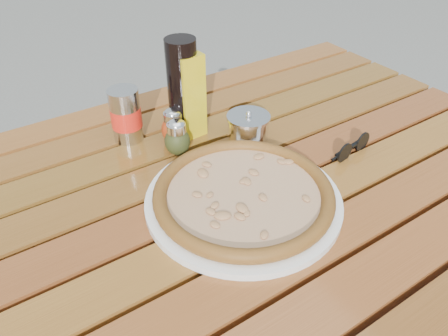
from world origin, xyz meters
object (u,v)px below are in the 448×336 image
pizza (243,193)px  pepper_shaker (174,126)px  sunglasses (352,148)px  table (229,214)px  parmesan_tin (248,127)px  plate (243,200)px  soda_can (126,115)px  olive_oil_cruet (189,95)px  dark_bottle (183,89)px  oregano_shaker (177,138)px

pizza → pepper_shaker: bearing=91.3°
pizza → sunglasses: (0.29, 0.00, -0.01)m
table → sunglasses: sunglasses is taller
pepper_shaker → parmesan_tin: pepper_shaker is taller
plate → soda_can: bearing=104.9°
pepper_shaker → olive_oil_cruet: 0.08m
pizza → sunglasses: size_ratio=3.16×
plate → pizza: 0.02m
table → plate: 0.10m
olive_oil_cruet → pepper_shaker: bearing=-166.9°
parmesan_tin → sunglasses: parmesan_tin is taller
dark_bottle → sunglasses: (0.25, -0.27, -0.09)m
pepper_shaker → dark_bottle: size_ratio=0.37×
parmesan_tin → table: bearing=-137.8°
soda_can → sunglasses: size_ratio=1.09×
parmesan_tin → plate: bearing=-128.3°
dark_bottle → sunglasses: 0.38m
pizza → oregano_shaker: (-0.02, 0.21, 0.02)m
soda_can → sunglasses: bearing=-40.8°
table → pizza: pizza is taller
pizza → dark_bottle: 0.29m
pepper_shaker → olive_oil_cruet: olive_oil_cruet is taller
table → pepper_shaker: bearing=94.0°
plate → oregano_shaker: 0.21m
oregano_shaker → dark_bottle: bearing=49.6°
table → pepper_shaker: pepper_shaker is taller
pizza → olive_oil_cruet: size_ratio=1.66×
table → sunglasses: bearing=-11.2°
parmesan_tin → dark_bottle: bearing=135.6°
plate → oregano_shaker: (-0.02, 0.21, 0.03)m
olive_oil_cruet → parmesan_tin: 0.15m
plate → pizza: (0.00, 0.00, 0.02)m
pepper_shaker → olive_oil_cruet: size_ratio=0.39×
pepper_shaker → dark_bottle: bearing=25.7°
soda_can → sunglasses: soda_can is taller
pepper_shaker → sunglasses: size_ratio=0.74×
oregano_shaker → parmesan_tin: bearing=-13.2°
pepper_shaker → plate: bearing=-88.7°
pizza → olive_oil_cruet: (0.04, 0.27, 0.07)m
plate → soda_can: (-0.09, 0.32, 0.05)m
table → soda_can: 0.31m
oregano_shaker → sunglasses: oregano_shaker is taller
parmesan_tin → pepper_shaker: bearing=149.8°
parmesan_tin → sunglasses: size_ratio=1.13×
table → soda_can: bearing=109.4°
oregano_shaker → olive_oil_cruet: size_ratio=0.39×
soda_can → parmesan_tin: soda_can is taller
pizza → dark_bottle: dark_bottle is taller
pizza → pepper_shaker: (-0.01, 0.25, 0.02)m
plate → oregano_shaker: oregano_shaker is taller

